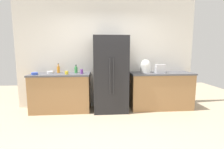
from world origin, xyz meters
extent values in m
plane|color=tan|center=(0.00, 0.00, 0.00)|extent=(9.30, 9.30, 0.00)
cube|color=silver|center=(0.00, 1.75, 1.52)|extent=(4.65, 0.10, 3.04)
cube|color=#9E7247|center=(-1.16, 1.40, 0.45)|extent=(1.40, 0.59, 0.90)
cube|color=#4C4C51|center=(-1.16, 1.40, 0.92)|extent=(1.43, 0.62, 0.04)
cube|color=#9E7247|center=(1.37, 1.40, 0.45)|extent=(1.56, 0.59, 0.90)
cube|color=#4C4C51|center=(1.37, 1.40, 0.92)|extent=(1.59, 0.62, 0.04)
cube|color=black|center=(0.07, 1.35, 0.92)|extent=(0.82, 0.67, 1.84)
cylinder|color=#262628|center=(0.03, 1.00, 0.92)|extent=(0.02, 0.02, 0.83)
cylinder|color=#262628|center=(0.11, 1.00, 0.92)|extent=(0.02, 0.02, 0.83)
cube|color=silver|center=(1.31, 1.32, 1.04)|extent=(0.23, 0.14, 0.21)
cylinder|color=white|center=(0.97, 1.45, 1.04)|extent=(0.27, 0.27, 0.20)
sphere|color=white|center=(0.97, 1.45, 1.14)|extent=(0.25, 0.25, 0.25)
cylinder|color=orange|center=(-1.24, 1.56, 1.02)|extent=(0.07, 0.07, 0.16)
cylinder|color=orange|center=(-1.24, 1.56, 1.13)|extent=(0.03, 0.03, 0.06)
cylinder|color=#333338|center=(-1.24, 1.56, 1.16)|extent=(0.03, 0.03, 0.02)
cylinder|color=green|center=(-0.79, 1.51, 1.01)|extent=(0.07, 0.07, 0.14)
cylinder|color=green|center=(-0.79, 1.51, 1.10)|extent=(0.04, 0.04, 0.05)
cylinder|color=#333338|center=(-0.79, 1.51, 1.13)|extent=(0.04, 0.04, 0.02)
cylinder|color=purple|center=(-0.64, 1.35, 0.99)|extent=(0.07, 0.07, 0.11)
cylinder|color=yellow|center=(-0.98, 1.25, 0.98)|extent=(0.08, 0.08, 0.08)
cylinder|color=blue|center=(-1.71, 1.26, 0.96)|extent=(0.14, 0.14, 0.05)
cylinder|color=white|center=(-1.42, 1.48, 0.96)|extent=(0.16, 0.16, 0.05)
camera|label=1|loc=(-0.22, -2.67, 1.48)|focal=26.46mm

